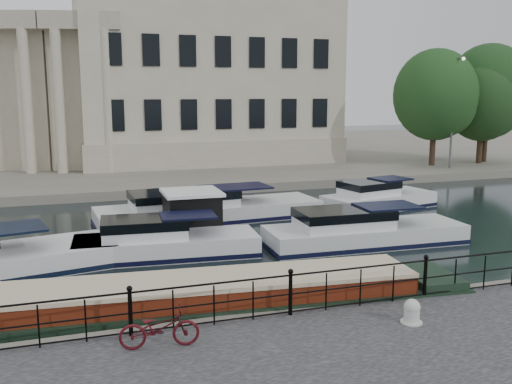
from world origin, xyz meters
The scene contains 11 objects.
ground_plane centered at (0.00, 0.00, 0.00)m, with size 160.00×160.00×0.00m, color black.
far_bank centered at (0.00, 39.00, 0.28)m, with size 120.00×42.00×0.55m, color #6B665B.
railing centered at (0.00, -2.25, 1.20)m, with size 24.14×0.14×1.22m.
civic_building centered at (-1.00, 34.71, 7.04)m, with size 53.55×31.84×16.85m.
lamp_posts centered at (26.00, 20.70, 4.80)m, with size 8.24×1.55×8.07m.
bicycle centered at (-3.47, -3.09, 1.02)m, with size 0.62×1.77×0.93m, color #430B11.
mooring_bollard centered at (2.64, -3.68, 0.84)m, with size 0.54×0.54×0.61m.
narrowboat centered at (-2.88, -0.55, 0.37)m, with size 17.32×3.78×1.62m.
harbour_hut centered at (-0.35, 7.91, 0.95)m, with size 3.26×2.74×2.20m.
cabin_cruisers centered at (0.30, 7.89, 0.37)m, with size 27.72×10.28×1.99m.
trees centered at (25.16, 22.40, 5.74)m, with size 11.90×7.10×9.45m.
Camera 1 is at (-5.21, -15.05, 6.16)m, focal length 40.00 mm.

